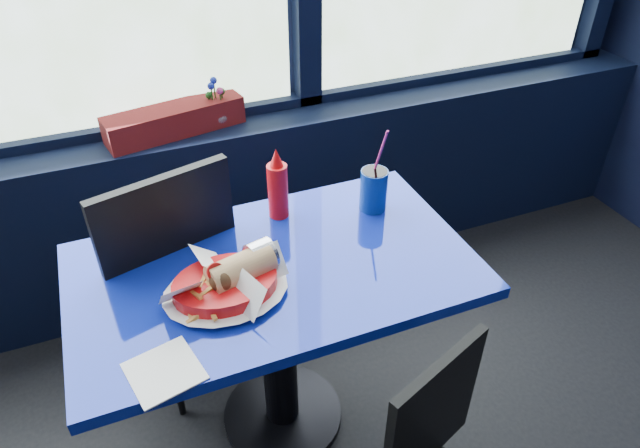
# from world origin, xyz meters

# --- Properties ---
(window_sill) EXTENTS (5.00, 0.26, 0.80)m
(window_sill) POSITION_xyz_m (0.00, 2.87, 0.40)
(window_sill) COLOR black
(window_sill) RESTS_ON ground
(near_table) EXTENTS (1.20, 0.70, 0.75)m
(near_table) POSITION_xyz_m (0.30, 2.00, 0.57)
(near_table) COLOR black
(near_table) RESTS_ON ground
(chair_near_back) EXTENTS (0.56, 0.56, 1.01)m
(chair_near_back) POSITION_xyz_m (0.06, 2.31, 0.58)
(chair_near_back) COLOR black
(chair_near_back) RESTS_ON ground
(planter_box) EXTENTS (0.57, 0.24, 0.11)m
(planter_box) POSITION_xyz_m (0.18, 2.88, 0.86)
(planter_box) COLOR maroon
(planter_box) RESTS_ON window_sill
(flower_vase) EXTENTS (0.10, 0.10, 0.20)m
(flower_vase) POSITION_xyz_m (0.36, 2.88, 0.86)
(flower_vase) COLOR silver
(flower_vase) RESTS_ON window_sill
(food_basket) EXTENTS (0.35, 0.35, 0.12)m
(food_basket) POSITION_xyz_m (0.14, 1.93, 0.79)
(food_basket) COLOR red
(food_basket) RESTS_ON near_table
(ketchup_bottle) EXTENTS (0.07, 0.07, 0.25)m
(ketchup_bottle) POSITION_xyz_m (0.40, 2.24, 0.86)
(ketchup_bottle) COLOR red
(ketchup_bottle) RESTS_ON near_table
(soda_cup) EXTENTS (0.09, 0.09, 0.31)m
(soda_cup) POSITION_xyz_m (0.71, 2.16, 0.83)
(soda_cup) COLOR navy
(soda_cup) RESTS_ON near_table
(napkin) EXTENTS (0.20, 0.20, 0.00)m
(napkin) POSITION_xyz_m (-0.07, 1.72, 0.75)
(napkin) COLOR white
(napkin) RESTS_ON near_table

